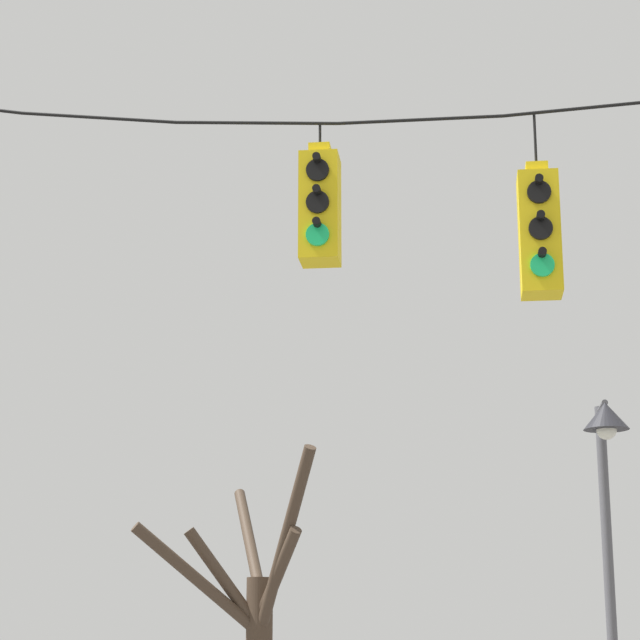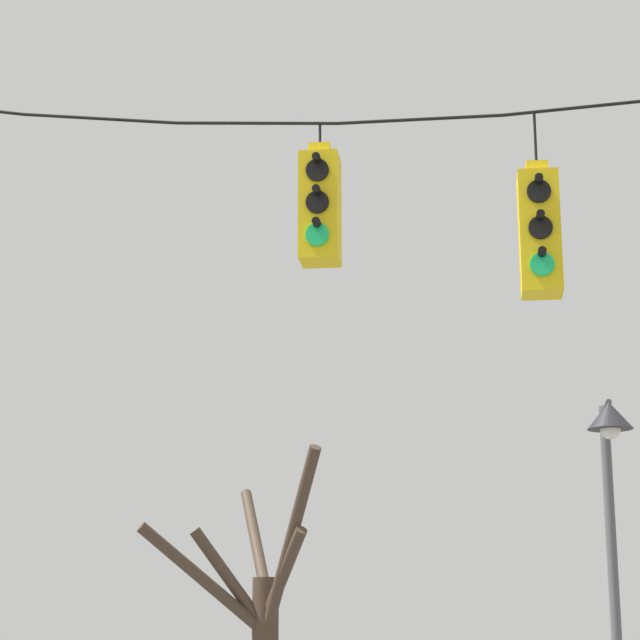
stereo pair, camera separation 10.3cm
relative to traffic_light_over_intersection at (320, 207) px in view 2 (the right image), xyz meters
The scene contains 5 objects.
span_wire 1.29m from the traffic_light_over_intersection, ahead, with size 10.15×0.03×0.52m.
traffic_light_over_intersection is the anchor object (origin of this frame).
traffic_light_near_left_pole 1.90m from the traffic_light_over_intersection, ahead, with size 0.34×0.46×1.64m.
street_lamp 5.46m from the traffic_light_over_intersection, 56.20° to the left, with size 0.51×0.88×4.90m.
bare_tree 9.63m from the traffic_light_over_intersection, 102.89° to the left, with size 2.87×3.68×4.96m.
Camera 2 is at (0.40, -10.05, 2.34)m, focal length 70.00 mm.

